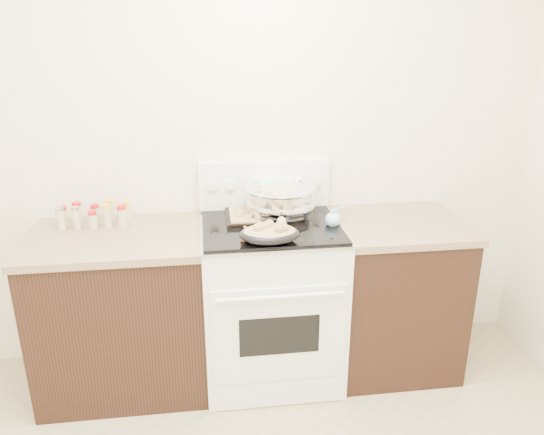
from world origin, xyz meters
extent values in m
cube|color=white|center=(0.00, 1.77, 1.35)|extent=(4.00, 0.05, 2.70)
cube|color=black|center=(-0.48, 1.43, 0.44)|extent=(0.90, 0.64, 0.88)
cube|color=brown|center=(-0.48, 1.43, 0.90)|extent=(0.93, 0.67, 0.04)
cube|color=black|center=(1.08, 1.43, 0.44)|extent=(0.70, 0.64, 0.88)
cube|color=brown|center=(1.08, 1.43, 0.90)|extent=(0.73, 0.67, 0.04)
cube|color=white|center=(0.35, 1.42, 0.46)|extent=(0.76, 0.66, 0.92)
cube|color=white|center=(0.35, 1.08, 0.45)|extent=(0.70, 0.01, 0.55)
cube|color=black|center=(0.35, 1.08, 0.46)|extent=(0.42, 0.01, 0.22)
cylinder|color=white|center=(0.35, 1.04, 0.70)|extent=(0.65, 0.02, 0.02)
cube|color=white|center=(0.35, 1.09, 0.08)|extent=(0.70, 0.01, 0.14)
cube|color=silver|center=(0.35, 1.42, 0.93)|extent=(0.78, 0.68, 0.01)
cube|color=black|center=(0.35, 1.42, 0.94)|extent=(0.74, 0.64, 0.01)
cube|color=white|center=(0.35, 1.72, 1.08)|extent=(0.76, 0.07, 0.28)
cylinder|color=white|center=(0.05, 1.67, 1.10)|extent=(0.06, 0.02, 0.06)
cylinder|color=white|center=(0.15, 1.67, 1.10)|extent=(0.06, 0.02, 0.06)
cylinder|color=white|center=(0.55, 1.67, 1.10)|extent=(0.06, 0.02, 0.06)
cylinder|color=white|center=(0.65, 1.67, 1.10)|extent=(0.06, 0.02, 0.06)
cube|color=#19E533|center=(0.35, 1.67, 1.10)|extent=(0.09, 0.00, 0.04)
cube|color=silver|center=(0.27, 1.67, 1.10)|extent=(0.05, 0.00, 0.05)
cube|color=silver|center=(0.43, 1.67, 1.10)|extent=(0.05, 0.00, 0.05)
ellipsoid|color=silver|center=(0.42, 1.53, 1.02)|extent=(0.46, 0.46, 0.23)
cylinder|color=silver|center=(0.42, 1.53, 0.95)|extent=(0.21, 0.21, 0.01)
torus|color=silver|center=(0.42, 1.53, 1.11)|extent=(0.40, 0.40, 0.02)
cylinder|color=silver|center=(0.42, 1.53, 1.05)|extent=(0.37, 0.37, 0.13)
cylinder|color=brown|center=(0.42, 1.53, 1.10)|extent=(0.35, 0.35, 0.00)
cube|color=#C1BA8F|center=(0.49, 1.48, 1.11)|extent=(0.05, 0.05, 0.03)
cube|color=#C1BA8F|center=(0.37, 1.50, 1.11)|extent=(0.05, 0.05, 0.03)
cube|color=#C1BA8F|center=(0.51, 1.47, 1.11)|extent=(0.03, 0.03, 0.02)
cube|color=#C1BA8F|center=(0.38, 1.48, 1.11)|extent=(0.03, 0.03, 0.02)
cube|color=#C1BA8F|center=(0.47, 1.47, 1.11)|extent=(0.04, 0.04, 0.02)
cube|color=#C1BA8F|center=(0.49, 1.57, 1.11)|extent=(0.04, 0.04, 0.03)
cube|color=#C1BA8F|center=(0.46, 1.55, 1.11)|extent=(0.04, 0.04, 0.03)
cube|color=#C1BA8F|center=(0.30, 1.59, 1.11)|extent=(0.04, 0.04, 0.02)
cube|color=#C1BA8F|center=(0.38, 1.39, 1.11)|extent=(0.04, 0.04, 0.03)
cube|color=#C1BA8F|center=(0.38, 1.58, 1.11)|extent=(0.03, 0.03, 0.02)
cube|color=#C1BA8F|center=(0.35, 1.45, 1.11)|extent=(0.04, 0.04, 0.03)
cube|color=#C1BA8F|center=(0.41, 1.51, 1.11)|extent=(0.05, 0.05, 0.03)
cube|color=#C1BA8F|center=(0.44, 1.43, 1.11)|extent=(0.03, 0.03, 0.03)
cube|color=#C1BA8F|center=(0.31, 1.49, 1.11)|extent=(0.03, 0.03, 0.02)
cube|color=#C1BA8F|center=(0.28, 1.49, 1.11)|extent=(0.05, 0.05, 0.03)
cube|color=#C1BA8F|center=(0.37, 1.46, 1.11)|extent=(0.04, 0.04, 0.03)
cube|color=#C1BA8F|center=(0.29, 1.56, 1.11)|extent=(0.04, 0.04, 0.02)
ellipsoid|color=black|center=(0.31, 1.18, 0.98)|extent=(0.31, 0.22, 0.08)
ellipsoid|color=tan|center=(0.31, 1.18, 1.00)|extent=(0.28, 0.20, 0.06)
sphere|color=tan|center=(0.37, 1.19, 1.03)|extent=(0.05, 0.05, 0.05)
sphere|color=tan|center=(0.29, 1.17, 1.03)|extent=(0.04, 0.04, 0.04)
sphere|color=tan|center=(0.38, 1.14, 1.03)|extent=(0.04, 0.04, 0.04)
sphere|color=tan|center=(0.25, 1.16, 1.03)|extent=(0.05, 0.05, 0.05)
sphere|color=tan|center=(0.31, 1.20, 1.03)|extent=(0.05, 0.05, 0.05)
sphere|color=tan|center=(0.35, 1.13, 1.03)|extent=(0.05, 0.05, 0.05)
sphere|color=tan|center=(0.26, 1.16, 1.03)|extent=(0.06, 0.06, 0.06)
sphere|color=tan|center=(0.38, 1.23, 1.03)|extent=(0.05, 0.05, 0.05)
cube|color=black|center=(0.33, 1.52, 0.95)|extent=(0.43, 0.30, 0.02)
cube|color=tan|center=(0.33, 1.52, 0.97)|extent=(0.39, 0.26, 0.02)
sphere|color=tan|center=(0.41, 1.57, 0.98)|extent=(0.03, 0.03, 0.03)
sphere|color=tan|center=(0.29, 1.50, 0.98)|extent=(0.04, 0.04, 0.04)
sphere|color=tan|center=(0.48, 1.51, 0.98)|extent=(0.03, 0.03, 0.03)
sphere|color=tan|center=(0.23, 1.44, 0.98)|extent=(0.04, 0.04, 0.04)
sphere|color=tan|center=(0.33, 1.53, 0.98)|extent=(0.03, 0.03, 0.03)
sphere|color=tan|center=(0.34, 1.59, 0.98)|extent=(0.03, 0.03, 0.03)
sphere|color=tan|center=(0.19, 1.48, 0.98)|extent=(0.04, 0.04, 0.04)
sphere|color=tan|center=(0.44, 1.46, 0.98)|extent=(0.03, 0.03, 0.03)
sphere|color=tan|center=(0.20, 1.52, 0.98)|extent=(0.04, 0.04, 0.04)
sphere|color=tan|center=(0.27, 1.59, 0.98)|extent=(0.04, 0.04, 0.04)
cylinder|color=tan|center=(0.23, 1.31, 0.95)|extent=(0.10, 0.25, 0.01)
sphere|color=tan|center=(0.19, 1.21, 0.96)|extent=(0.04, 0.04, 0.04)
sphere|color=#9ACCE5|center=(0.68, 1.36, 0.97)|extent=(0.08, 0.08, 0.08)
cylinder|color=#9ACCE5|center=(0.74, 1.46, 1.00)|extent=(0.15, 0.24, 0.07)
cylinder|color=#BFB28C|center=(-0.78, 1.62, 0.97)|extent=(0.04, 0.04, 0.09)
cylinder|color=#B21414|center=(-0.78, 1.62, 1.02)|extent=(0.04, 0.04, 0.02)
cylinder|color=#BFB28C|center=(-0.70, 1.63, 0.97)|extent=(0.05, 0.05, 0.11)
cylinder|color=#B21414|center=(-0.70, 1.63, 1.04)|extent=(0.05, 0.05, 0.02)
cylinder|color=#BFB28C|center=(-0.61, 1.63, 0.97)|extent=(0.05, 0.05, 0.09)
cylinder|color=#B21414|center=(-0.61, 1.63, 1.02)|extent=(0.05, 0.05, 0.02)
cylinder|color=#BFB28C|center=(-0.53, 1.64, 0.98)|extent=(0.05, 0.05, 0.11)
cylinder|color=gold|center=(-0.53, 1.64, 1.04)|extent=(0.05, 0.05, 0.02)
cylinder|color=#BFB28C|center=(-0.43, 1.62, 0.97)|extent=(0.04, 0.04, 0.10)
cylinder|color=gold|center=(-0.43, 1.62, 1.03)|extent=(0.04, 0.04, 0.02)
cylinder|color=#BFB28C|center=(-0.78, 1.55, 0.97)|extent=(0.04, 0.04, 0.11)
cylinder|color=#B2B2B7|center=(-0.78, 1.55, 1.04)|extent=(0.04, 0.04, 0.02)
cylinder|color=#BFB28C|center=(-0.69, 1.54, 0.98)|extent=(0.04, 0.04, 0.11)
cylinder|color=#B2B2B7|center=(-0.69, 1.54, 1.04)|extent=(0.04, 0.04, 0.02)
cylinder|color=#BFB28C|center=(-0.61, 1.53, 0.96)|extent=(0.04, 0.04, 0.09)
cylinder|color=#B21414|center=(-0.61, 1.53, 1.01)|extent=(0.05, 0.05, 0.02)
cylinder|color=#BFB28C|center=(-0.53, 1.55, 0.98)|extent=(0.05, 0.05, 0.11)
cylinder|color=gold|center=(-0.53, 1.55, 1.04)|extent=(0.05, 0.05, 0.02)
cylinder|color=#BFB28C|center=(-0.45, 1.53, 0.98)|extent=(0.05, 0.05, 0.11)
cylinder|color=#B21414|center=(-0.45, 1.53, 1.04)|extent=(0.05, 0.05, 0.02)
camera|label=1|loc=(0.00, -1.25, 1.98)|focal=35.00mm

